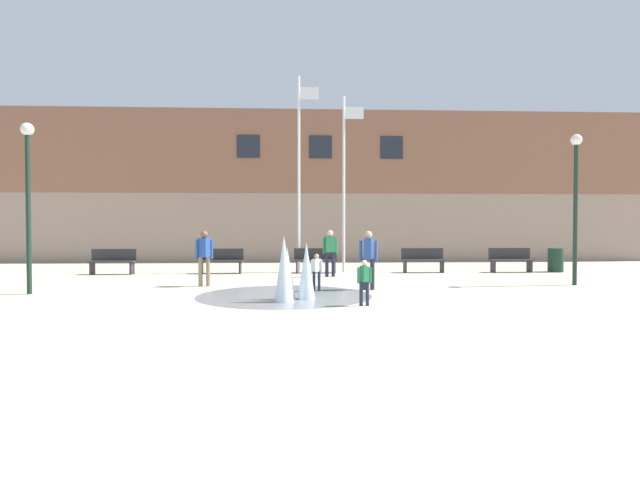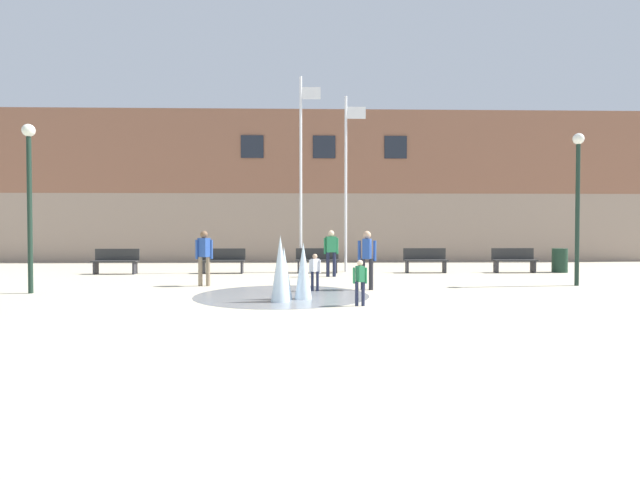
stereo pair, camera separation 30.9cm
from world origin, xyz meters
TOP-DOWN VIEW (x-y plane):
  - ground_plane at (0.00, 0.00)m, footprint 100.00×100.00m
  - library_building at (0.00, 19.71)m, footprint 36.00×6.05m
  - splash_fountain at (-1.29, 3.93)m, footprint 4.31×4.31m
  - park_bench_far_left at (-7.77, 10.54)m, footprint 1.60×0.44m
  - park_bench_left_of_flagpoles at (-3.93, 10.71)m, footprint 1.60×0.44m
  - park_bench_under_left_flagpole at (-0.46, 10.82)m, footprint 1.60×0.44m
  - park_bench_near_trashcan at (3.58, 10.78)m, footprint 1.60×0.44m
  - park_bench_far_right at (6.91, 10.72)m, footprint 1.60×0.44m
  - adult_watching at (-0.01, 9.33)m, footprint 0.50×0.28m
  - child_with_pink_shirt at (-0.63, 5.45)m, footprint 0.31×0.23m
  - child_running at (0.30, 2.91)m, footprint 0.31×0.24m
  - adult_in_red at (0.78, 5.67)m, footprint 0.50×0.38m
  - teen_by_trashcan at (-3.80, 6.70)m, footprint 0.50×0.37m
  - flagpole_left at (-1.04, 11.22)m, footprint 0.80×0.10m
  - flagpole_right at (0.67, 11.22)m, footprint 0.80×0.10m
  - lamp_post_left_lane at (-7.90, 5.19)m, footprint 0.32×0.32m
  - lamp_post_right_lane at (6.98, 6.51)m, footprint 0.32×0.32m
  - trash_can at (8.67, 10.78)m, footprint 0.56×0.56m

SIDE VIEW (x-z plane):
  - ground_plane at x=0.00m, z-range 0.00..0.00m
  - trash_can at x=8.67m, z-range 0.00..0.90m
  - park_bench_far_left at x=-7.77m, z-range 0.02..0.93m
  - park_bench_left_of_flagpoles at x=-3.93m, z-range 0.02..0.93m
  - park_bench_under_left_flagpole at x=-0.46m, z-range 0.02..0.93m
  - park_bench_near_trashcan at x=3.58m, z-range 0.02..0.93m
  - park_bench_far_right at x=6.91m, z-range 0.02..0.93m
  - splash_fountain at x=-1.29m, z-range -0.18..1.33m
  - child_with_pink_shirt at x=-0.63m, z-range 0.09..1.07m
  - child_running at x=0.30m, z-range 0.09..1.07m
  - adult_watching at x=-0.01m, z-range 0.14..1.73m
  - adult_in_red at x=0.78m, z-range 0.14..1.73m
  - teen_by_trashcan at x=-3.80m, z-range 0.14..1.73m
  - lamp_post_left_lane at x=-7.90m, z-range 0.62..4.93m
  - lamp_post_right_lane at x=6.98m, z-range 0.63..5.02m
  - flagpole_right at x=0.67m, z-range 0.23..6.89m
  - library_building at x=0.00m, z-range 0.00..7.47m
  - flagpole_left at x=-1.04m, z-range 0.24..7.62m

